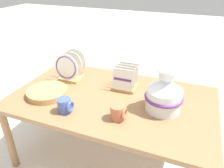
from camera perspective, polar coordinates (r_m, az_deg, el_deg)
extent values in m
plane|color=silver|center=(2.01, 0.00, -17.84)|extent=(14.00, 14.00, 0.00)
cube|color=olive|center=(1.65, 0.00, -3.92)|extent=(1.49, 0.90, 0.03)
cylinder|color=olive|center=(1.91, -25.30, -12.90)|extent=(0.06, 0.06, 0.55)
cylinder|color=olive|center=(2.39, -12.13, -1.84)|extent=(0.06, 0.06, 0.55)
cylinder|color=olive|center=(2.07, 22.87, -8.84)|extent=(0.06, 0.06, 0.55)
cylinder|color=silver|center=(1.50, 13.27, -4.01)|extent=(0.23, 0.23, 0.16)
cone|color=silver|center=(1.44, 13.78, 0.04)|extent=(0.23, 0.23, 0.08)
cylinder|color=silver|center=(1.41, 14.11, 2.58)|extent=(0.10, 0.10, 0.06)
torus|color=silver|center=(1.40, 14.25, 3.69)|extent=(0.14, 0.14, 0.02)
torus|color=#60337A|center=(1.49, 13.35, -3.39)|extent=(0.26, 0.26, 0.02)
cube|color=tan|center=(1.93, -10.46, 1.70)|extent=(0.18, 0.16, 0.02)
cylinder|color=tan|center=(1.99, -11.19, 4.12)|extent=(0.01, 0.01, 0.08)
cylinder|color=tan|center=(1.93, -8.00, 3.60)|extent=(0.01, 0.01, 0.08)
cylinder|color=white|center=(1.83, -11.93, 4.26)|extent=(0.22, 0.04, 0.22)
torus|color=#5B3375|center=(1.83, -11.96, 4.25)|extent=(0.19, 0.04, 0.19)
cylinder|color=white|center=(1.88, -10.78, 5.09)|extent=(0.22, 0.04, 0.22)
cylinder|color=white|center=(1.94, -9.70, 5.86)|extent=(0.22, 0.04, 0.22)
cube|color=tan|center=(1.76, 3.47, -0.68)|extent=(0.18, 0.16, 0.02)
cylinder|color=tan|center=(1.81, 2.27, 2.06)|extent=(0.01, 0.01, 0.08)
cylinder|color=tan|center=(1.77, 6.11, 1.39)|extent=(0.01, 0.01, 0.08)
cube|color=white|center=(1.65, 2.78, 1.16)|extent=(0.16, 0.03, 0.16)
cube|color=white|center=(1.69, 3.31, 1.84)|extent=(0.16, 0.03, 0.16)
cube|color=white|center=(1.73, 3.81, 2.48)|extent=(0.16, 0.03, 0.16)
cube|color=white|center=(1.77, 4.28, 3.09)|extent=(0.16, 0.03, 0.16)
cube|color=#5B3375|center=(1.65, 2.76, 1.14)|extent=(0.14, 0.01, 0.02)
cylinder|color=tan|center=(1.73, -16.47, -2.59)|extent=(0.30, 0.30, 0.01)
cylinder|color=tan|center=(1.73, -16.51, -2.33)|extent=(0.30, 0.30, 0.01)
cylinder|color=tan|center=(1.72, -16.55, -2.08)|extent=(0.30, 0.30, 0.01)
cylinder|color=tan|center=(1.72, -16.59, -1.82)|extent=(0.30, 0.30, 0.01)
cylinder|color=tan|center=(1.72, -16.63, -1.56)|extent=(0.30, 0.30, 0.01)
cylinder|color=#B76647|center=(1.39, 1.43, -7.42)|extent=(0.09, 0.09, 0.10)
torus|color=#B76647|center=(1.37, 3.26, -7.76)|extent=(0.02, 0.08, 0.08)
cylinder|color=#42569E|center=(1.49, -12.34, -5.47)|extent=(0.09, 0.09, 0.10)
torus|color=#42569E|center=(1.46, -10.83, -5.80)|extent=(0.02, 0.08, 0.08)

